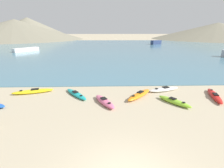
# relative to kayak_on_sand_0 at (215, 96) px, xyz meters

# --- Properties ---
(bay_water) EXTENTS (160.00, 70.00, 0.06)m
(bay_water) POSITION_rel_kayak_on_sand_0_xyz_m (-7.64, 37.99, -0.13)
(bay_water) COLOR teal
(bay_water) RESTS_ON ground_plane
(far_hill_left) EXTENTS (68.26, 68.26, 9.97)m
(far_hill_left) POSITION_rel_kayak_on_sand_0_xyz_m (-54.90, 82.61, 4.83)
(far_hill_left) COLOR gray
(far_hill_left) RESTS_ON ground_plane
(far_hill_midleft) EXTENTS (50.42, 50.42, 11.23)m
(far_hill_midleft) POSITION_rel_kayak_on_sand_0_xyz_m (-51.16, 89.12, 5.46)
(far_hill_midleft) COLOR gray
(far_hill_midleft) RESTS_ON ground_plane
(far_hill_midright) EXTENTS (68.72, 68.72, 8.48)m
(far_hill_midright) POSITION_rel_kayak_on_sand_0_xyz_m (51.10, 83.71, 4.08)
(far_hill_midright) COLOR gray
(far_hill_midright) RESTS_ON ground_plane
(kayak_on_sand_0) EXTENTS (1.47, 3.37, 0.36)m
(kayak_on_sand_0) POSITION_rel_kayak_on_sand_0_xyz_m (0.00, 0.00, 0.00)
(kayak_on_sand_0) COLOR red
(kayak_on_sand_0) RESTS_ON ground_plane
(kayak_on_sand_2) EXTENTS (2.92, 1.64, 0.34)m
(kayak_on_sand_2) POSITION_rel_kayak_on_sand_0_xyz_m (-3.40, 1.64, -0.01)
(kayak_on_sand_2) COLOR white
(kayak_on_sand_2) RESTS_ON ground_plane
(kayak_on_sand_3) EXTENTS (3.27, 1.52, 0.36)m
(kayak_on_sand_3) POSITION_rel_kayak_on_sand_0_xyz_m (-14.39, 1.39, 0.00)
(kayak_on_sand_3) COLOR yellow
(kayak_on_sand_3) RESTS_ON ground_plane
(kayak_on_sand_4) EXTENTS (2.00, 2.49, 0.37)m
(kayak_on_sand_4) POSITION_rel_kayak_on_sand_0_xyz_m (-3.54, -1.03, 0.00)
(kayak_on_sand_4) COLOR #8CCC2D
(kayak_on_sand_4) RESTS_ON ground_plane
(kayak_on_sand_5) EXTENTS (2.51, 2.79, 0.39)m
(kayak_on_sand_5) POSITION_rel_kayak_on_sand_0_xyz_m (-5.78, 0.31, 0.02)
(kayak_on_sand_5) COLOR orange
(kayak_on_sand_5) RESTS_ON ground_plane
(kayak_on_sand_6) EXTENTS (1.77, 2.71, 0.37)m
(kayak_on_sand_6) POSITION_rel_kayak_on_sand_0_xyz_m (-8.47, -0.89, 0.00)
(kayak_on_sand_6) COLOR #E5668C
(kayak_on_sand_6) RESTS_ON ground_plane
(kayak_on_sand_7) EXTENTS (2.27, 2.81, 0.30)m
(kayak_on_sand_7) POSITION_rel_kayak_on_sand_0_xyz_m (-10.75, 0.75, -0.03)
(kayak_on_sand_7) COLOR teal
(kayak_on_sand_7) RESTS_ON ground_plane
(moored_boat_0) EXTENTS (4.04, 3.12, 1.34)m
(moored_boat_0) POSITION_rel_kayak_on_sand_0_xyz_m (8.90, 49.35, 0.57)
(moored_boat_0) COLOR navy
(moored_boat_0) RESTS_ON bay_water
(moored_boat_2) EXTENTS (4.66, 5.66, 0.82)m
(moored_boat_2) POSITION_rel_kayak_on_sand_0_xyz_m (-27.40, 30.08, 0.31)
(moored_boat_2) COLOR white
(moored_boat_2) RESTS_ON bay_water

